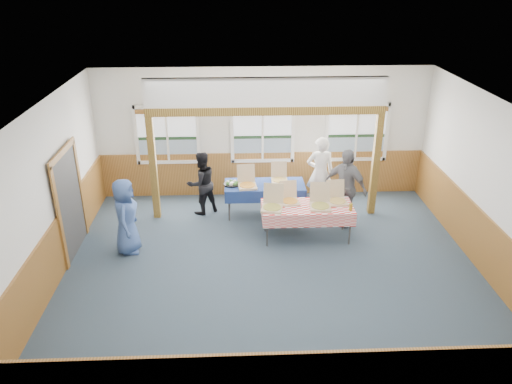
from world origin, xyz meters
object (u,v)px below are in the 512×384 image
table_left (265,186)px  table_right (307,208)px  woman_white (320,173)px  man_blue (126,216)px  person_grey (345,187)px  woman_black (202,183)px

table_left → table_right: 1.42m
table_right → woman_white: woman_white is taller
table_left → man_blue: (-2.85, -1.54, 0.09)m
person_grey → table_right: bearing=-103.0°
table_left → woman_black: woman_black is taller
man_blue → person_grey: size_ratio=0.89×
man_blue → person_grey: person_grey is taller
table_left → woman_white: size_ratio=1.11×
table_left → woman_white: bearing=28.5°
table_right → woman_white: 1.54m
woman_white → man_blue: (-4.17, -1.82, -0.10)m
woman_white → woman_black: (-2.76, -0.15, -0.14)m
table_right → man_blue: (-3.68, -0.38, 0.09)m
woman_black → woman_white: bearing=151.3°
person_grey → woman_black: bearing=-149.4°
table_left → man_blue: bearing=-135.6°
table_right → man_blue: bearing=169.7°
table_left → person_grey: 1.83m
man_blue → table_left: bearing=-62.6°
woman_black → person_grey: person_grey is taller
table_right → woman_black: (-2.27, 1.30, 0.05)m
woman_black → man_blue: bearing=18.2°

